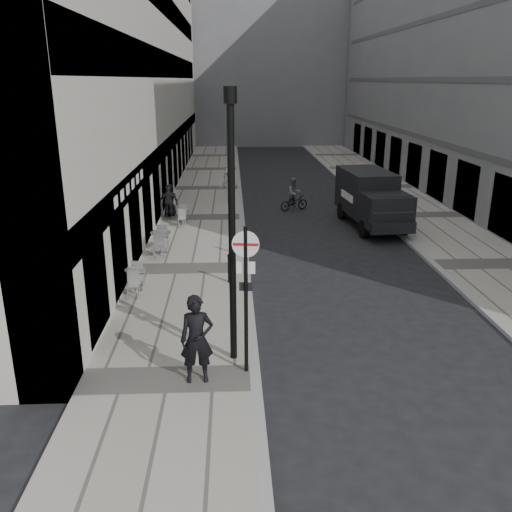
{
  "coord_description": "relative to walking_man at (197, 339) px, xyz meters",
  "views": [
    {
      "loc": [
        -0.48,
        -8.24,
        6.63
      ],
      "look_at": [
        0.24,
        7.73,
        1.4
      ],
      "focal_mm": 38.0,
      "sensor_mm": 36.0,
      "label": 1
    }
  ],
  "objects": [
    {
      "name": "cafe_table_far",
      "position": [
        -1.5,
        14.02,
        -0.6
      ],
      "size": [
        0.65,
        1.46,
        0.83
      ],
      "color": "silver",
      "rests_on": "sidewalk"
    },
    {
      "name": "bollard_far",
      "position": [
        0.71,
        6.23,
        -0.56
      ],
      "size": [
        0.12,
        0.12,
        0.93
      ],
      "primitive_type": "cylinder",
      "color": "black",
      "rests_on": "sidewalk"
    },
    {
      "name": "cyclist",
      "position": [
        4.1,
        17.12,
        -0.46
      ],
      "size": [
        1.7,
        1.18,
        1.74
      ],
      "rotation": [
        0.0,
        0.0,
        0.42
      ],
      "color": "black",
      "rests_on": "ground"
    },
    {
      "name": "cafe_table_mid",
      "position": [
        -1.97,
        9.55,
        -0.51
      ],
      "size": [
        0.79,
        1.78,
        1.01
      ],
      "color": "#A8A7AA",
      "rests_on": "sidewalk"
    },
    {
      "name": "pedestrian_a",
      "position": [
        -2.3,
        15.49,
        -0.25
      ],
      "size": [
        0.97,
        0.57,
        1.55
      ],
      "primitive_type": "imported",
      "rotation": [
        0.0,
        0.0,
        3.37
      ],
      "color": "#515156",
      "rests_on": "sidewalk"
    },
    {
      "name": "building_far",
      "position": [
        2.8,
        53.37,
        9.86
      ],
      "size": [
        24.0,
        16.0,
        22.0
      ],
      "primitive_type": "cube",
      "color": "slate",
      "rests_on": "ground"
    },
    {
      "name": "lamppost",
      "position": [
        0.81,
        1.02,
        2.52
      ],
      "size": [
        0.29,
        0.29,
        6.38
      ],
      "color": "black",
      "rests_on": "sidewalk"
    },
    {
      "name": "pedestrian_c",
      "position": [
        -2.27,
        15.72,
        -0.23
      ],
      "size": [
        0.83,
        0.59,
        1.59
      ],
      "primitive_type": "imported",
      "rotation": [
        0.0,
        0.0,
        3.26
      ],
      "color": "black",
      "rests_on": "sidewalk"
    },
    {
      "name": "ground",
      "position": [
        1.3,
        -2.63,
        -1.14
      ],
      "size": [
        120.0,
        120.0,
        0.0
      ],
      "primitive_type": "plane",
      "color": "black",
      "rests_on": "ground"
    },
    {
      "name": "sidewalk",
      "position": [
        -0.7,
        15.37,
        -1.08
      ],
      "size": [
        4.0,
        60.0,
        0.12
      ],
      "primitive_type": "cube",
      "color": "#9C968D",
      "rests_on": "ground"
    },
    {
      "name": "far_sidewalk",
      "position": [
        10.3,
        15.37,
        -1.08
      ],
      "size": [
        4.0,
        60.0,
        0.12
      ],
      "primitive_type": "cube",
      "color": "#9C968D",
      "rests_on": "ground"
    },
    {
      "name": "pedestrian_b",
      "position": [
        0.7,
        19.76,
        -0.14
      ],
      "size": [
        1.18,
        0.73,
        1.76
      ],
      "primitive_type": "imported",
      "rotation": [
        0.0,
        0.0,
        3.07
      ],
      "color": "#BDB7AE",
      "rests_on": "sidewalk"
    },
    {
      "name": "panel_van",
      "position": [
        7.29,
        13.68,
        0.29
      ],
      "size": [
        2.48,
        5.55,
        2.54
      ],
      "rotation": [
        0.0,
        0.0,
        0.09
      ],
      "color": "black",
      "rests_on": "ground"
    },
    {
      "name": "walking_man",
      "position": [
        0.0,
        0.0,
        0.0
      ],
      "size": [
        0.79,
        0.56,
        2.05
      ],
      "primitive_type": "imported",
      "rotation": [
        0.0,
        0.0,
        0.1
      ],
      "color": "black",
      "rests_on": "sidewalk"
    },
    {
      "name": "cafe_table_near",
      "position": [
        -2.3,
        5.55,
        -0.58
      ],
      "size": [
        0.68,
        1.53,
        0.87
      ],
      "color": "silver",
      "rests_on": "sidewalk"
    },
    {
      "name": "building_left",
      "position": [
        -4.7,
        21.87,
        7.86
      ],
      "size": [
        4.0,
        45.0,
        18.0
      ],
      "primitive_type": "cube",
      "color": "#BBB8AA",
      "rests_on": "ground"
    },
    {
      "name": "bollard_near",
      "position": [
        1.15,
        9.19,
        -0.57
      ],
      "size": [
        0.12,
        0.12,
        0.9
      ],
      "primitive_type": "cylinder",
      "color": "black",
      "rests_on": "sidewalk"
    },
    {
      "name": "building_right",
      "position": [
        15.3,
        21.87,
        8.86
      ],
      "size": [
        6.0,
        45.0,
        20.0
      ],
      "primitive_type": "cube",
      "color": "slate",
      "rests_on": "ground"
    },
    {
      "name": "sign_post",
      "position": [
        1.1,
        0.37,
        1.22
      ],
      "size": [
        0.6,
        0.13,
        3.5
      ],
      "rotation": [
        0.0,
        0.0,
        -0.12
      ],
      "color": "black",
      "rests_on": "sidewalk"
    }
  ]
}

